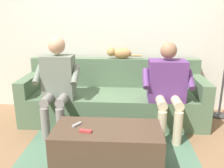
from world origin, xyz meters
name	(u,v)px	position (x,y,z in m)	size (l,w,h in m)	color
ground_plane	(110,144)	(0.00, 0.60, 0.00)	(8.00, 8.00, 0.00)	#846042
back_wall	(115,19)	(0.00, -0.58, 1.36)	(5.64, 0.06, 2.72)	beige
couch	(113,100)	(0.00, -0.12, 0.28)	(2.44, 0.78, 0.82)	#516B4C
coffee_table	(107,146)	(0.00, 0.97, 0.19)	(1.03, 0.50, 0.39)	#4C3828
person_left_seated	(167,84)	(-0.67, 0.23, 0.62)	(0.60, 0.58, 1.12)	#5B3370
person_right_seated	(58,80)	(0.67, 0.25, 0.65)	(0.54, 0.52, 1.18)	slate
cat_on_backrest	(119,53)	(-0.07, -0.39, 0.90)	(0.50, 0.13, 0.17)	#B7844C
remote_red	(85,131)	(0.19, 1.06, 0.40)	(0.12, 0.04, 0.02)	#B73333
remote_gray	(77,125)	(0.30, 0.93, 0.40)	(0.11, 0.03, 0.02)	gray
floor_rug	(108,156)	(0.00, 0.85, 0.00)	(1.85, 1.48, 0.01)	#4C7056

